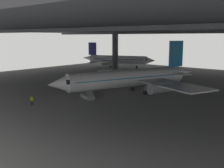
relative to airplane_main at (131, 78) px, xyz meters
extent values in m
plane|color=slate|center=(-0.53, -0.16, -3.34)|extent=(110.00, 110.00, 0.00)
cylinder|color=#4C4F54|center=(-27.36, 27.84, 3.36)|extent=(2.03, 2.03, 13.39)
cube|color=#38383D|center=(-0.53, 13.59, 10.65)|extent=(121.00, 99.00, 1.20)
cube|color=#4C4F54|center=(-0.53, -11.16, 9.65)|extent=(115.50, 0.50, 0.70)
cube|color=#4C4F54|center=(-0.53, 30.09, 9.65)|extent=(115.50, 0.50, 0.70)
cylinder|color=white|center=(-0.22, -0.58, 0.02)|extent=(12.72, 25.70, 3.51)
cone|color=white|center=(-5.51, -14.27, 0.02)|extent=(4.73, 5.17, 3.44)
cube|color=black|center=(-4.71, -12.20, 0.46)|extent=(3.67, 3.37, 0.77)
cone|color=white|center=(5.07, 13.11, 0.37)|extent=(4.81, 6.32, 2.99)
cube|color=#1972B2|center=(4.27, 11.04, 4.65)|extent=(1.61, 3.66, 5.75)
cube|color=white|center=(6.21, 9.26, 0.54)|extent=(5.21, 4.29, 0.16)
cube|color=white|center=(1.63, 11.03, 0.54)|extent=(5.21, 4.29, 0.16)
cube|color=white|center=(9.80, 0.10, -0.33)|extent=(16.01, 11.25, 0.24)
cylinder|color=#9EA3A8|center=(7.46, -1.05, -0.95)|extent=(3.68, 5.05, 2.18)
cube|color=white|center=(-7.19, 6.66, -0.33)|extent=(16.01, 11.25, 0.24)
cylinder|color=#9EA3A8|center=(-6.23, 4.24, -0.95)|extent=(3.68, 5.05, 2.18)
cube|color=#1972B2|center=(-0.22, -0.58, 0.28)|extent=(12.09, 23.94, 0.16)
cylinder|color=#9EA3A8|center=(-3.39, -8.77, -2.09)|extent=(0.20, 0.20, 1.15)
cylinder|color=black|center=(-3.39, -8.77, -2.89)|extent=(0.60, 0.95, 0.90)
cylinder|color=#9EA3A8|center=(2.90, 0.96, -2.09)|extent=(0.20, 0.20, 1.15)
cylinder|color=black|center=(2.90, 0.96, -2.89)|extent=(0.60, 0.95, 0.90)
cylinder|color=#9EA3A8|center=(-1.50, 2.65, -2.09)|extent=(0.20, 0.20, 1.15)
cylinder|color=black|center=(-1.50, 2.65, -2.89)|extent=(0.60, 0.95, 0.90)
cube|color=slate|center=(-3.89, -8.75, -2.99)|extent=(3.98, 2.73, 0.70)
cube|color=slate|center=(-3.89, -8.75, -1.22)|extent=(3.67, 2.45, 2.92)
cube|color=slate|center=(-5.46, -8.14, 0.19)|extent=(1.49, 1.61, 0.12)
cylinder|color=black|center=(-5.67, -8.70, 0.69)|extent=(0.06, 0.06, 1.00)
cylinder|color=black|center=(-5.24, -7.58, 0.69)|extent=(0.06, 0.06, 1.00)
cylinder|color=black|center=(-5.55, -8.86, -3.19)|extent=(0.32, 0.22, 0.30)
cylinder|color=black|center=(-5.05, -7.55, -3.19)|extent=(0.32, 0.22, 0.30)
cylinder|color=black|center=(-2.74, -9.95, -3.19)|extent=(0.32, 0.22, 0.30)
cylinder|color=black|center=(-2.23, -8.64, -3.19)|extent=(0.32, 0.22, 0.30)
cylinder|color=#232838|center=(-7.29, -18.74, -2.92)|extent=(0.14, 0.14, 0.84)
cylinder|color=#232838|center=(-7.37, -18.90, -2.92)|extent=(0.14, 0.14, 0.84)
cube|color=yellow|center=(-7.33, -18.82, -2.20)|extent=(0.36, 0.42, 0.60)
cylinder|color=yellow|center=(-7.23, -18.61, -2.17)|extent=(0.09, 0.09, 0.57)
cylinder|color=yellow|center=(-7.44, -19.02, -2.17)|extent=(0.09, 0.09, 0.57)
sphere|color=beige|center=(-7.33, -18.82, -1.78)|extent=(0.23, 0.23, 0.23)
cylinder|color=#232838|center=(-5.73, -5.69, -2.93)|extent=(0.14, 0.14, 0.81)
cylinder|color=#232838|center=(-5.74, -5.87, -2.93)|extent=(0.14, 0.14, 0.81)
cube|color=orange|center=(-5.74, -5.78, -2.24)|extent=(0.25, 0.38, 0.58)
cylinder|color=orange|center=(-5.72, -5.55, -2.21)|extent=(0.09, 0.09, 0.55)
cylinder|color=orange|center=(-5.76, -6.01, -2.21)|extent=(0.09, 0.09, 0.55)
sphere|color=beige|center=(-5.74, -5.78, -1.83)|extent=(0.22, 0.22, 0.22)
cylinder|color=white|center=(-33.09, 36.39, -0.23)|extent=(22.11, 10.57, 3.01)
cone|color=white|center=(-21.28, 40.73, -0.23)|extent=(4.41, 4.02, 2.95)
cube|color=black|center=(-23.07, 40.08, 0.14)|extent=(2.86, 3.13, 0.66)
cone|color=white|center=(-44.89, 32.05, 0.07)|extent=(5.40, 4.06, 2.56)
cube|color=navy|center=(-43.11, 32.71, 3.74)|extent=(3.17, 1.36, 4.93)
cube|color=white|center=(-43.06, 34.97, 0.22)|extent=(3.63, 4.45, 0.16)
cube|color=white|center=(-41.61, 31.02, 0.22)|extent=(3.63, 4.45, 0.16)
cube|color=white|center=(-39.19, 42.46, -0.53)|extent=(9.48, 13.71, 0.24)
cylinder|color=#9EA3A8|center=(-37.13, 41.61, -1.06)|extent=(4.32, 3.10, 1.87)
cube|color=white|center=(-33.81, 27.82, -0.53)|extent=(9.48, 13.71, 0.24)
cylinder|color=#9EA3A8|center=(-32.79, 29.80, -1.06)|extent=(4.32, 3.10, 1.87)
cube|color=navy|center=(-33.09, 36.39, -0.01)|extent=(20.59, 10.06, 0.16)
cylinder|color=#9EA3A8|center=(-26.02, 38.99, -2.09)|extent=(0.20, 0.20, 1.15)
cylinder|color=black|center=(-26.02, 38.99, -2.89)|extent=(0.95, 0.59, 0.90)
cylinder|color=#9EA3A8|center=(-35.87, 37.61, -2.09)|extent=(0.20, 0.20, 1.15)
cylinder|color=black|center=(-35.87, 37.61, -2.89)|extent=(0.95, 0.59, 0.90)
cylinder|color=#9EA3A8|center=(-34.41, 33.66, -2.09)|extent=(0.20, 0.20, 1.15)
cylinder|color=black|center=(-34.41, 33.66, -2.89)|extent=(0.95, 0.59, 0.90)
camera|label=1|loc=(32.72, -44.54, 8.38)|focal=43.46mm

